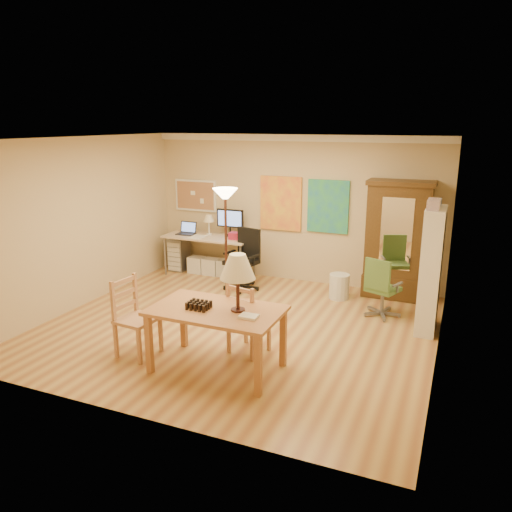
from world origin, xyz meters
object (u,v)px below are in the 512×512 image
at_px(bookshelf, 431,271).
at_px(armoire, 397,248).
at_px(office_chair_green, 381,301).
at_px(computer_desk, 212,251).
at_px(office_chair_black, 243,273).
at_px(dining_table, 224,298).

bearing_deg(bookshelf, armoire, 116.33).
distance_m(armoire, bookshelf, 1.41).
bearing_deg(bookshelf, office_chair_green, 158.66).
bearing_deg(bookshelf, computer_desk, 163.86).
bearing_deg(office_chair_green, computer_desk, 164.94).
xyz_separation_m(computer_desk, office_chair_black, (0.89, -0.52, -0.19)).
height_order(computer_desk, bookshelf, bookshelf).
height_order(office_chair_green, bookshelf, bookshelf).
distance_m(office_chair_green, bookshelf, 0.98).
distance_m(computer_desk, armoire, 3.50).
height_order(dining_table, office_chair_green, dining_table).
relative_size(office_chair_black, office_chair_green, 1.15).
bearing_deg(office_chair_black, armoire, 13.11).
relative_size(office_chair_black, bookshelf, 0.61).
height_order(office_chair_black, armoire, armoire).
xyz_separation_m(dining_table, office_chair_black, (-1.06, 2.88, -0.64)).
relative_size(computer_desk, bookshelf, 0.97).
bearing_deg(office_chair_black, bookshelf, -11.73).
distance_m(office_chair_black, office_chair_green, 2.55).
xyz_separation_m(dining_table, office_chair_green, (1.46, 2.48, -0.67)).
distance_m(computer_desk, office_chair_green, 3.54).
relative_size(computer_desk, office_chair_green, 1.83).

